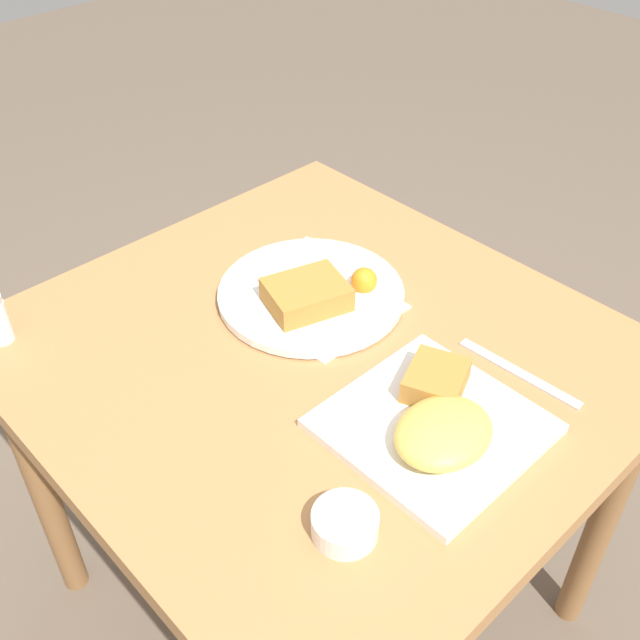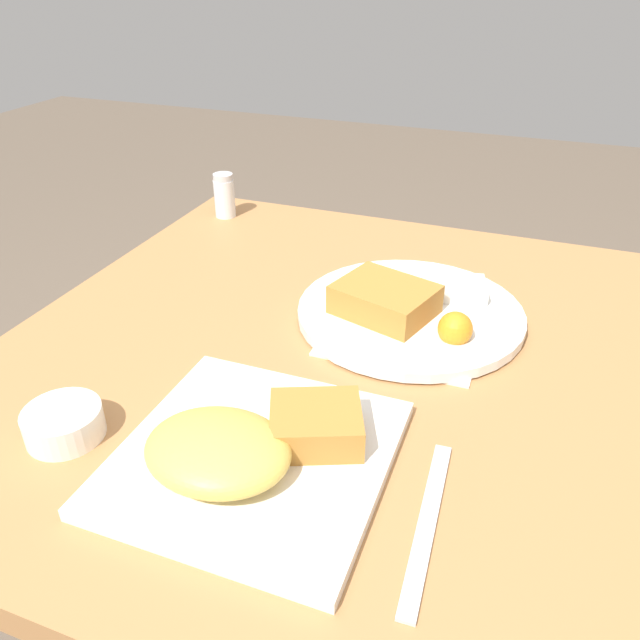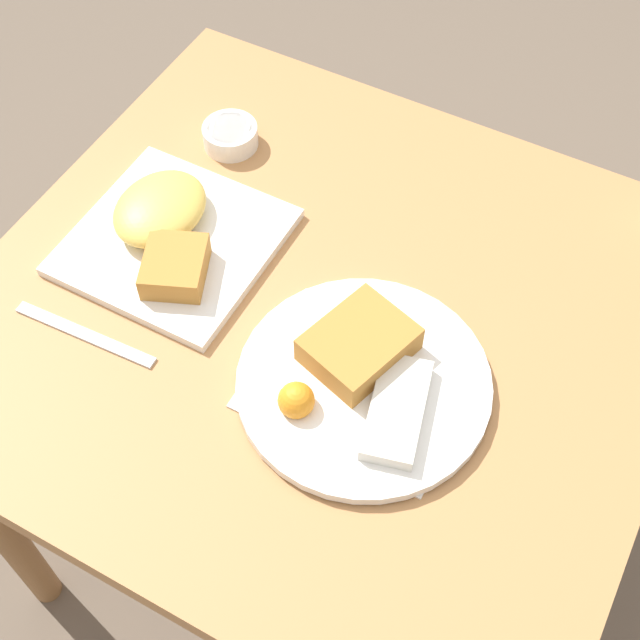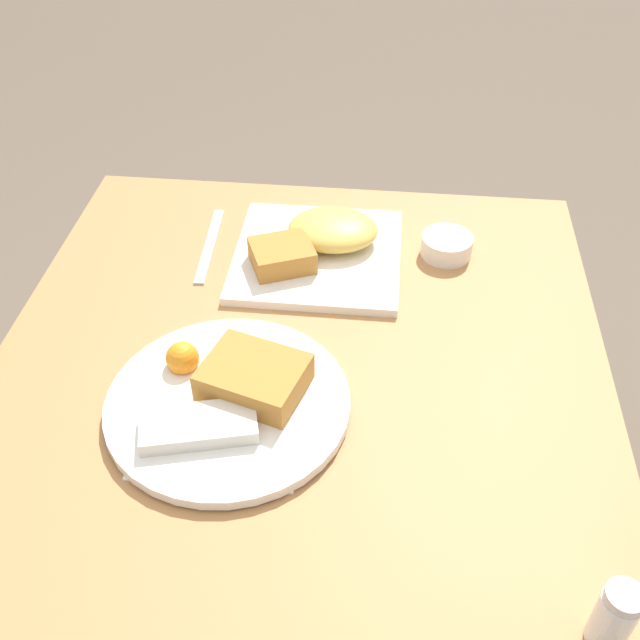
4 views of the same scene
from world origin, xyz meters
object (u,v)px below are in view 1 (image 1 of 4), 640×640
Objects in this scene: sauce_ramekin at (345,523)px; butter_knife at (519,373)px; plate_square_near at (436,422)px; plate_oval_far at (311,291)px.

sauce_ramekin reaches higher than butter_knife.
plate_square_near is 0.20m from sauce_ramekin.
plate_square_near is at bearing 7.82° from sauce_ramekin.
butter_knife is (0.38, 0.02, -0.02)m from sauce_ramekin.
sauce_ramekin is 0.38m from butter_knife.
plate_oval_far is 0.36m from butter_knife.
plate_oval_far is at bearing 76.70° from plate_square_near.
plate_square_near is 3.21× the size of sauce_ramekin.
plate_oval_far reaches higher than butter_knife.
butter_knife is at bearing -73.39° from plate_oval_far.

